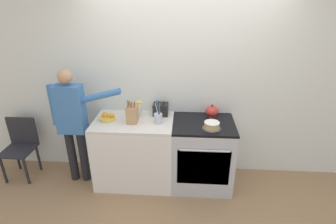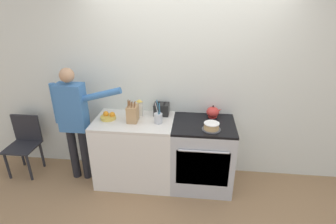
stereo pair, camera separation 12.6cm
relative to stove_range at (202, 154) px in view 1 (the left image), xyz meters
name	(u,v)px [view 1 (the left image)]	position (x,y,z in m)	size (l,w,h in m)	color
ground_plane	(182,197)	(-0.25, -0.32, -0.45)	(16.00, 16.00, 0.00)	#93704C
wall_back	(185,84)	(-0.25, 0.35, 0.85)	(8.00, 0.04, 2.60)	silver
counter_cabinet	(135,151)	(-0.89, 0.00, 0.00)	(1.01, 0.65, 0.90)	white
stove_range	(202,154)	(0.00, 0.00, 0.00)	(0.77, 0.68, 0.90)	#B7BABF
layer_cake	(212,126)	(0.08, -0.15, 0.49)	(0.22, 0.22, 0.09)	#4C4C51
tea_kettle	(212,111)	(0.11, 0.21, 0.52)	(0.20, 0.16, 0.16)	red
knife_block	(132,114)	(-0.89, -0.02, 0.56)	(0.13, 0.18, 0.30)	tan
utensil_crock	(158,118)	(-0.57, -0.04, 0.52)	(0.10, 0.10, 0.31)	#B7BABF
fruit_bowl	(107,117)	(-1.22, 0.01, 0.48)	(0.20, 0.20, 0.09)	gold
toaster	(161,109)	(-0.56, 0.21, 0.53)	(0.21, 0.16, 0.16)	black
milk_carton	(139,108)	(-0.84, 0.15, 0.56)	(0.07, 0.07, 0.23)	white
person_baker	(72,118)	(-1.66, -0.04, 0.48)	(0.91, 0.20, 1.57)	black
dining_chair	(21,144)	(-2.50, 0.05, 0.02)	(0.40, 0.40, 0.83)	#232328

